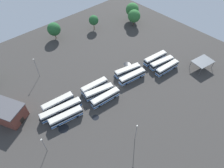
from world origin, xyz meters
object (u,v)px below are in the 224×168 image
at_px(bus_row0_slot2, 58,103).
at_px(bus_row2_slot2, 127,71).
at_px(bus_row1_slot0, 105,98).
at_px(tree_east_edge, 134,16).
at_px(bus_row1_slot1, 99,92).
at_px(bus_row1_slot2, 94,86).
at_px(bus_row0_slot1, 61,110).
at_px(tree_west_edge, 54,29).
at_px(lamp_post_near_entrance, 36,67).
at_px(maintenance_shelter, 203,62).
at_px(lamp_post_mid_lot, 136,132).
at_px(bus_row3_slot0, 167,68).
at_px(bus_row3_slot2, 155,58).
at_px(bus_row2_slot1, 132,77).
at_px(bus_row3_slot1, 162,63).
at_px(depot_building, 8,113).
at_px(tree_north_edge, 132,10).
at_px(lamp_post_far_corner, 44,145).
at_px(bus_row0_slot0, 66,117).
at_px(tree_northeast, 94,20).

relative_size(bus_row0_slot2, bus_row2_slot2, 1.03).
height_order(bus_row1_slot0, tree_east_edge, tree_east_edge).
bearing_deg(tree_east_edge, bus_row2_slot2, -140.21).
distance_m(bus_row1_slot1, bus_row1_slot2, 3.65).
distance_m(bus_row0_slot1, tree_west_edge, 50.15).
bearing_deg(tree_east_edge, bus_row0_slot1, -158.99).
height_order(lamp_post_near_entrance, tree_east_edge, lamp_post_near_entrance).
distance_m(bus_row1_slot2, lamp_post_near_entrance, 26.19).
height_order(maintenance_shelter, lamp_post_mid_lot, lamp_post_mid_lot).
relative_size(bus_row3_slot0, bus_row3_slot2, 1.00).
relative_size(maintenance_shelter, tree_east_edge, 1.05).
xyz_separation_m(bus_row0_slot2, bus_row2_slot1, (30.86, -9.18, 0.00)).
relative_size(bus_row3_slot0, tree_west_edge, 1.36).
distance_m(bus_row1_slot2, bus_row3_slot1, 33.26).
bearing_deg(bus_row3_slot2, bus_row1_slot1, 177.07).
height_order(bus_row3_slot1, depot_building, depot_building).
bearing_deg(tree_north_edge, bus_row0_slot2, -158.70).
distance_m(bus_row1_slot0, lamp_post_near_entrance, 32.65).
relative_size(lamp_post_far_corner, tree_west_edge, 0.83).
distance_m(bus_row3_slot1, lamp_post_mid_lot, 39.82).
bearing_deg(depot_building, bus_row2_slot1, -19.18).
bearing_deg(tree_east_edge, lamp_post_far_corner, -155.79).
bearing_deg(bus_row0_slot0, tree_west_edge, 62.77).
bearing_deg(bus_row1_slot1, bus_row0_slot2, 157.14).
relative_size(bus_row3_slot2, maintenance_shelter, 1.26).
distance_m(bus_row1_slot1, bus_row3_slot2, 32.81).
distance_m(bus_row2_slot2, bus_row3_slot1, 16.78).
bearing_deg(tree_east_edge, bus_row0_slot0, -156.22).
height_order(depot_building, lamp_post_near_entrance, lamp_post_near_entrance).
xyz_separation_m(bus_row3_slot2, tree_west_edge, (-24.54, 48.13, 3.79)).
relative_size(lamp_post_mid_lot, tree_northeast, 1.02).
bearing_deg(bus_row1_slot0, lamp_post_far_corner, -174.14).
relative_size(bus_row2_slot2, lamp_post_far_corner, 1.58).
relative_size(bus_row1_slot2, bus_row2_slot2, 0.97).
distance_m(bus_row2_slot2, lamp_post_near_entrance, 38.90).
distance_m(depot_building, lamp_post_mid_lot, 45.43).
bearing_deg(bus_row0_slot2, depot_building, 155.96).
distance_m(bus_row2_slot1, bus_row2_slot2, 4.10).
bearing_deg(bus_row0_slot1, bus_row3_slot2, -5.12).
height_order(bus_row0_slot2, tree_north_edge, tree_north_edge).
distance_m(bus_row2_slot2, bus_row3_slot0, 17.87).
height_order(bus_row2_slot2, tree_north_edge, tree_north_edge).
distance_m(bus_row3_slot2, lamp_post_far_corner, 60.42).
relative_size(bus_row3_slot2, tree_west_edge, 1.37).
relative_size(lamp_post_far_corner, lamp_post_mid_lot, 0.90).
xyz_separation_m(depot_building, lamp_post_far_corner, (3.40, -20.10, 1.05)).
xyz_separation_m(bus_row0_slot1, bus_row1_slot2, (16.46, 0.93, -0.00)).
distance_m(bus_row0_slot2, lamp_post_far_corner, 18.17).
relative_size(bus_row3_slot0, tree_east_edge, 1.32).
relative_size(bus_row0_slot1, tree_east_edge, 1.67).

